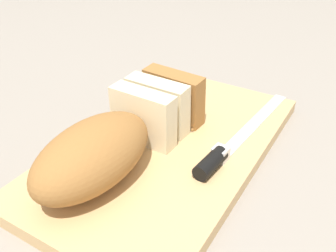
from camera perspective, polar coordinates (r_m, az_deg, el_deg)
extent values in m
plane|color=gray|center=(0.58, 0.00, -4.29)|extent=(3.00, 3.00, 0.00)
cube|color=tan|center=(0.57, 0.00, -3.44)|extent=(0.47, 0.27, 0.02)
ellipsoid|color=#996633|center=(0.48, -11.34, -4.32)|extent=(0.19, 0.11, 0.08)
cube|color=beige|center=(0.55, -3.82, 1.40)|extent=(0.03, 0.10, 0.08)
cube|color=beige|center=(0.57, -1.58, 3.10)|extent=(0.04, 0.10, 0.08)
cube|color=#996633|center=(0.60, 0.89, 4.50)|extent=(0.04, 0.10, 0.08)
cube|color=silver|center=(0.62, 13.05, 0.38)|extent=(0.23, 0.04, 0.00)
cylinder|color=black|center=(0.51, 6.50, -5.66)|extent=(0.06, 0.03, 0.02)
cube|color=silver|center=(0.53, 8.08, -4.14)|extent=(0.02, 0.02, 0.02)
sphere|color=#996633|center=(0.59, 3.72, -0.58)|extent=(0.01, 0.01, 0.01)
sphere|color=#996633|center=(0.59, -2.29, -0.57)|extent=(0.01, 0.01, 0.01)
sphere|color=#996633|center=(0.57, -6.27, -2.19)|extent=(0.00, 0.00, 0.00)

